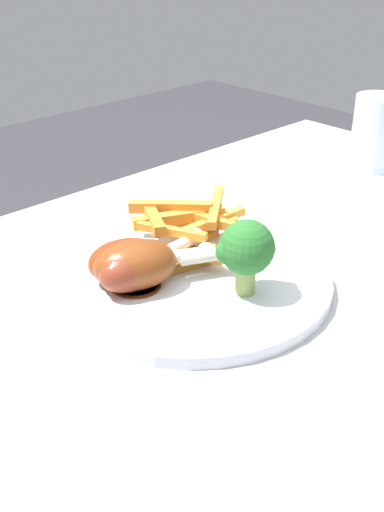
% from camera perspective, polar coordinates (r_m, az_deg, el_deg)
% --- Properties ---
extents(dining_table, '(1.13, 0.67, 0.76)m').
position_cam_1_polar(dining_table, '(0.67, 2.11, -14.20)').
color(dining_table, '#B7B7BC').
rests_on(dining_table, ground_plane).
extents(dinner_plate, '(0.27, 0.27, 0.01)m').
position_cam_1_polar(dinner_plate, '(0.64, 0.00, -2.04)').
color(dinner_plate, silver).
rests_on(dinner_plate, dining_table).
extents(broccoli_floret_front, '(0.05, 0.05, 0.07)m').
position_cam_1_polar(broccoli_floret_front, '(0.59, 4.65, 0.67)').
color(broccoli_floret_front, '#92AC56').
rests_on(broccoli_floret_front, dinner_plate).
extents(carrot_fries_pile, '(0.14, 0.14, 0.04)m').
position_cam_1_polar(carrot_fries_pile, '(0.69, -0.12, 2.58)').
color(carrot_fries_pile, orange).
rests_on(carrot_fries_pile, dinner_plate).
extents(chicken_drumstick_near, '(0.14, 0.05, 0.04)m').
position_cam_1_polar(chicken_drumstick_near, '(0.62, -4.62, -0.68)').
color(chicken_drumstick_near, '#5B1E11').
rests_on(chicken_drumstick_near, dinner_plate).
extents(chicken_drumstick_far, '(0.13, 0.09, 0.04)m').
position_cam_1_polar(chicken_drumstick_far, '(0.62, -5.23, -0.45)').
color(chicken_drumstick_far, '#5A1C0A').
rests_on(chicken_drumstick_far, dinner_plate).
extents(chicken_drumstick_extra, '(0.14, 0.09, 0.05)m').
position_cam_1_polar(chicken_drumstick_extra, '(0.61, -4.55, -0.74)').
color(chicken_drumstick_extra, '#58220D').
rests_on(chicken_drumstick_extra, dinner_plate).
extents(water_glass, '(0.07, 0.07, 0.10)m').
position_cam_1_polar(water_glass, '(0.97, 15.84, 10.36)').
color(water_glass, silver).
rests_on(water_glass, dining_table).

